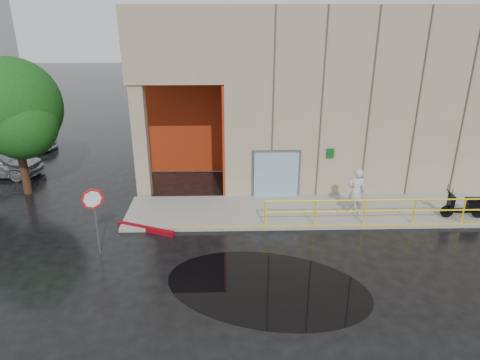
# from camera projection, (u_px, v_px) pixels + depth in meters

# --- Properties ---
(ground) EXTENTS (120.00, 120.00, 0.00)m
(ground) POSITION_uv_depth(u_px,v_px,m) (288.00, 276.00, 13.43)
(ground) COLOR black
(ground) RESTS_ON ground
(sidewalk) EXTENTS (20.00, 3.00, 0.15)m
(sidewalk) POSITION_uv_depth(u_px,v_px,m) (370.00, 210.00, 17.68)
(sidewalk) COLOR gray
(sidewalk) RESTS_ON ground
(building) EXTENTS (20.00, 10.17, 8.00)m
(building) POSITION_uv_depth(u_px,v_px,m) (361.00, 84.00, 22.21)
(building) COLOR gray
(building) RESTS_ON ground
(guardrail) EXTENTS (9.56, 0.06, 1.03)m
(guardrail) POSITION_uv_depth(u_px,v_px,m) (390.00, 211.00, 16.21)
(guardrail) COLOR yellow
(guardrail) RESTS_ON sidewalk
(person) EXTENTS (0.71, 0.47, 1.92)m
(person) POSITION_uv_depth(u_px,v_px,m) (356.00, 192.00, 16.88)
(person) COLOR silver
(person) RESTS_ON sidewalk
(scooter) EXTENTS (1.74, 0.64, 1.33)m
(scooter) POSITION_uv_depth(u_px,v_px,m) (466.00, 200.00, 16.64)
(scooter) COLOR black
(scooter) RESTS_ON sidewalk
(stop_sign) EXTENTS (0.67, 0.38, 2.45)m
(stop_sign) POSITION_uv_depth(u_px,v_px,m) (94.00, 207.00, 13.98)
(stop_sign) COLOR slate
(stop_sign) RESTS_ON ground
(red_curb) EXTENTS (2.28, 1.09, 0.18)m
(red_curb) POSITION_uv_depth(u_px,v_px,m) (146.00, 229.00, 16.15)
(red_curb) COLOR maroon
(red_curb) RESTS_ON ground
(puddle) EXTENTS (7.06, 5.43, 0.01)m
(puddle) POSITION_uv_depth(u_px,v_px,m) (267.00, 287.00, 12.91)
(puddle) COLOR black
(puddle) RESTS_ON ground
(car_c) EXTENTS (4.68, 2.17, 1.32)m
(car_c) POSITION_uv_depth(u_px,v_px,m) (17.00, 139.00, 25.51)
(car_c) COLOR #B9BCC0
(car_c) RESTS_ON ground
(tree_near) EXTENTS (4.16, 4.16, 6.06)m
(tree_near) POSITION_uv_depth(u_px,v_px,m) (14.00, 111.00, 18.02)
(tree_near) COLOR #301D10
(tree_near) RESTS_ON ground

